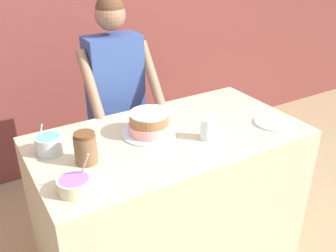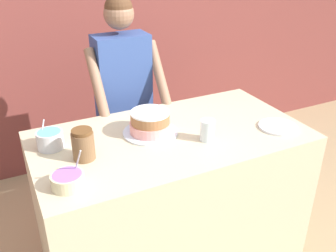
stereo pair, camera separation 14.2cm
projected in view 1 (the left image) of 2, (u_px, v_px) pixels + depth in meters
wall_back at (76, 16)px, 2.93m from camera, size 10.00×0.05×2.60m
counter at (170, 202)px, 2.21m from camera, size 1.46×0.79×0.90m
person_baker at (116, 91)px, 2.45m from camera, size 0.47×0.43×1.55m
cake at (149, 124)px, 1.98m from camera, size 0.30×0.30×0.13m
frosting_bowl_purple at (75, 184)px, 1.54m from camera, size 0.14×0.14×0.18m
frosting_bowl_blue at (49, 144)px, 1.81m from camera, size 0.13×0.13×0.14m
drinking_glass at (207, 129)px, 1.94m from camera, size 0.08×0.08×0.11m
ceramic_plate at (273, 123)px, 2.12m from camera, size 0.21×0.21×0.01m
stoneware_jar at (86, 148)px, 1.72m from camera, size 0.11×0.11×0.15m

